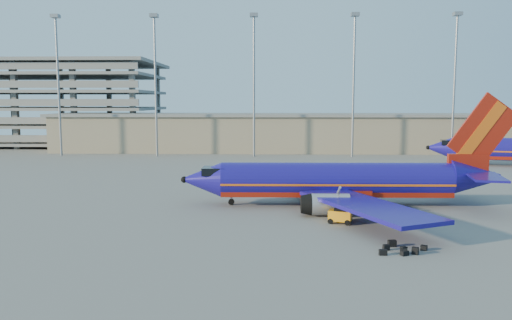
% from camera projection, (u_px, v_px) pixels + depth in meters
% --- Properties ---
extents(ground, '(220.00, 220.00, 0.00)m').
position_uv_depth(ground, '(284.00, 201.00, 56.40)').
color(ground, slate).
rests_on(ground, ground).
extents(terminal_building, '(122.00, 16.00, 8.50)m').
position_uv_depth(terminal_building, '(322.00, 132.00, 113.17)').
color(terminal_building, gray).
rests_on(terminal_building, ground).
extents(parking_garage, '(62.00, 32.00, 21.40)m').
position_uv_depth(parking_garage, '(40.00, 100.00, 130.47)').
color(parking_garage, slate).
rests_on(parking_garage, ground).
extents(light_mast_row, '(101.60, 1.60, 28.65)m').
position_uv_depth(light_mast_row, '(304.00, 70.00, 99.87)').
color(light_mast_row, gray).
rests_on(light_mast_row, ground).
extents(aircraft_main, '(35.91, 34.58, 12.17)m').
position_uv_depth(aircraft_main, '(343.00, 182.00, 53.77)').
color(aircraft_main, navy).
rests_on(aircraft_main, ground).
extents(baggage_tug, '(2.36, 1.83, 1.49)m').
position_uv_depth(baggage_tug, '(340.00, 215.00, 45.90)').
color(baggage_tug, '#FEA116').
rests_on(baggage_tug, ground).
extents(luggage_pile, '(3.94, 2.78, 0.54)m').
position_uv_depth(luggage_pile, '(401.00, 249.00, 37.15)').
color(luggage_pile, black).
rests_on(luggage_pile, ground).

